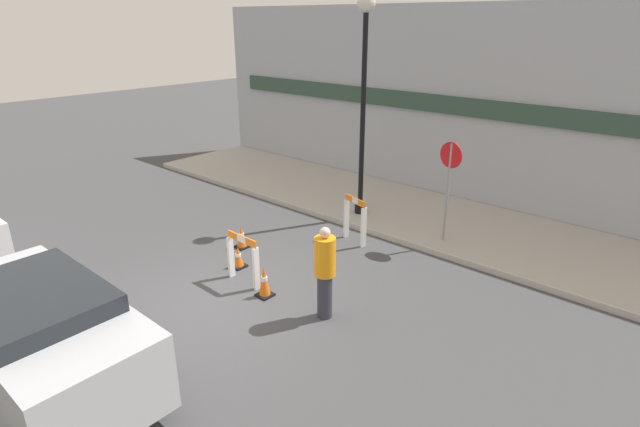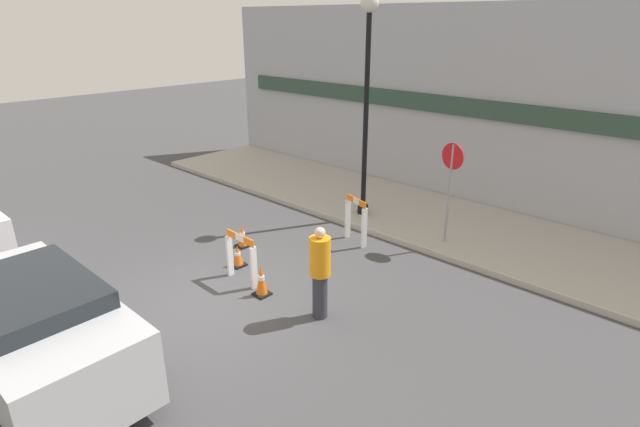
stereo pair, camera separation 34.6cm
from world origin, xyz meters
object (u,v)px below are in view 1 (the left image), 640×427
(person_worker, at_px, (325,270))
(streetlamp_post, at_px, (364,80))
(stop_sign, at_px, (449,176))
(parked_car_1, at_px, (41,335))

(person_worker, bearing_deg, streetlamp_post, -22.18)
(streetlamp_post, height_order, stop_sign, streetlamp_post)
(streetlamp_post, bearing_deg, stop_sign, -2.95)
(streetlamp_post, relative_size, parked_car_1, 1.37)
(parked_car_1, bearing_deg, stop_sign, 77.30)
(person_worker, bearing_deg, parked_car_1, 105.21)
(streetlamp_post, xyz_separation_m, person_worker, (2.45, -4.32, -2.72))
(stop_sign, height_order, parked_car_1, stop_sign)
(person_worker, height_order, parked_car_1, person_worker)
(stop_sign, relative_size, parked_car_1, 0.59)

